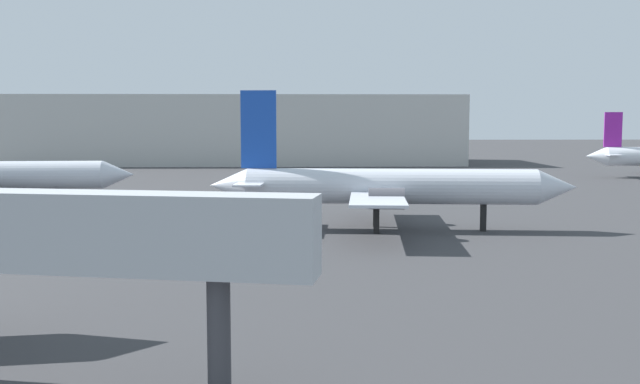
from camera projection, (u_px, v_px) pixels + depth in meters
name	position (u px, v px, depth m)	size (l,w,h in m)	color
airplane_distant	(386.00, 186.00, 54.58)	(27.58, 19.92, 10.51)	silver
terminal_building	(225.00, 130.00, 141.32)	(89.80, 25.65, 12.87)	#B7B7B2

